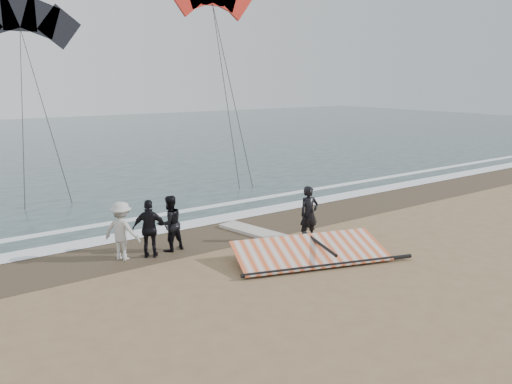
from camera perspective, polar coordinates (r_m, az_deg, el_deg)
ground at (r=13.51m, az=9.32°, el=-8.66°), size 120.00×120.00×0.00m
sea at (r=43.10m, az=-23.16°, el=5.23°), size 120.00×54.00×0.02m
wet_sand at (r=16.81m, az=-1.48°, el=-4.15°), size 120.00×2.80×0.01m
foam_near at (r=17.94m, az=-3.97°, el=-3.02°), size 120.00×0.90×0.01m
foam_far at (r=19.37m, az=-6.59°, el=-1.89°), size 120.00×0.45×0.01m
man_main at (r=15.40m, az=6.08°, el=-2.50°), size 0.68×0.50×1.72m
board_white at (r=14.80m, az=9.92°, el=-6.57°), size 1.12×2.29×0.09m
board_cream at (r=16.24m, az=-0.13°, el=-4.57°), size 1.24×2.77×0.11m
trio_cluster at (r=14.35m, az=-12.58°, el=-4.03°), size 2.41×1.34×1.66m
sail_rig at (r=13.96m, az=5.69°, el=-6.96°), size 4.69×3.00×0.52m
kite_dark at (r=34.89m, az=-25.39°, el=16.88°), size 8.33×7.15×16.39m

